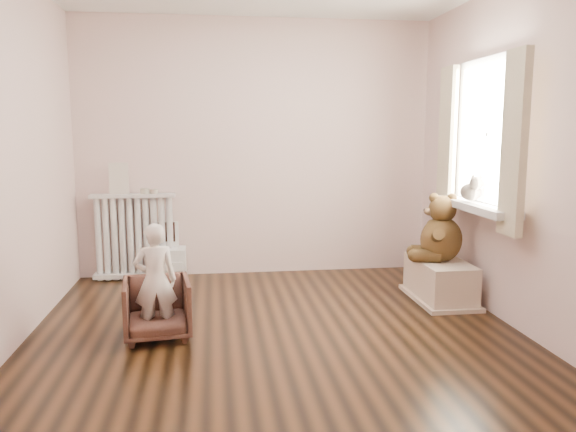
{
  "coord_description": "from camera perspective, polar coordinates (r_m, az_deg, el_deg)",
  "views": [
    {
      "loc": [
        -0.44,
        -3.97,
        1.48
      ],
      "look_at": [
        0.15,
        0.45,
        0.8
      ],
      "focal_mm": 35.0,
      "sensor_mm": 36.0,
      "label": 1
    }
  ],
  "objects": [
    {
      "name": "child",
      "position": [
        4.08,
        -13.33,
        -6.42
      ],
      "size": [
        0.32,
        0.23,
        0.83
      ],
      "primitive_type": "imported",
      "rotation": [
        0.0,
        0.0,
        3.26
      ],
      "color": "white",
      "rests_on": "armchair"
    },
    {
      "name": "window_sill",
      "position": [
        4.8,
        18.53,
        0.92
      ],
      "size": [
        0.22,
        1.1,
        0.06
      ],
      "primitive_type": "cube",
      "color": "silver",
      "rests_on": "right_wall"
    },
    {
      "name": "toy_vanity",
      "position": [
        5.77,
        -12.19,
        -3.59
      ],
      "size": [
        0.36,
        0.26,
        0.57
      ],
      "primitive_type": "cube",
      "color": "silver",
      "rests_on": "floor"
    },
    {
      "name": "radiator",
      "position": [
        5.81,
        -15.3,
        -2.46
      ],
      "size": [
        0.82,
        0.15,
        0.86
      ],
      "primitive_type": "cube",
      "color": "silver",
      "rests_on": "floor"
    },
    {
      "name": "left_wall",
      "position": [
        4.2,
        -26.6,
        5.3
      ],
      "size": [
        0.02,
        3.6,
        2.6
      ],
      "primitive_type": "cube",
      "color": "silver",
      "rests_on": "ground"
    },
    {
      "name": "paper_doll",
      "position": [
        5.74,
        -16.81,
        3.67
      ],
      "size": [
        0.19,
        0.02,
        0.31
      ],
      "primitive_type": "cube",
      "color": "beige",
      "rests_on": "radiator"
    },
    {
      "name": "toy_bench",
      "position": [
        5.14,
        15.18,
        -6.07
      ],
      "size": [
        0.4,
        0.76,
        0.36
      ],
      "primitive_type": "cube",
      "color": "beige",
      "rests_on": "floor"
    },
    {
      "name": "right_wall",
      "position": [
        4.56,
        21.92,
        5.79
      ],
      "size": [
        0.02,
        3.6,
        2.6
      ],
      "primitive_type": "cube",
      "color": "silver",
      "rests_on": "ground"
    },
    {
      "name": "tin_b",
      "position": [
        5.71,
        -13.47,
        2.44
      ],
      "size": [
        0.08,
        0.08,
        0.04
      ],
      "primitive_type": "cylinder",
      "color": "#A59E8C",
      "rests_on": "radiator"
    },
    {
      "name": "plush_cat",
      "position": [
        4.86,
        18.09,
        2.56
      ],
      "size": [
        0.25,
        0.3,
        0.22
      ],
      "primitive_type": null,
      "rotation": [
        0.0,
        0.0,
        -0.38
      ],
      "color": "slate",
      "rests_on": "window_sill"
    },
    {
      "name": "front_wall",
      "position": [
        2.22,
        3.9,
        4.02
      ],
      "size": [
        3.6,
        0.02,
        2.6
      ],
      "primitive_type": "cube",
      "color": "silver",
      "rests_on": "ground"
    },
    {
      "name": "tin_a",
      "position": [
        5.72,
        -14.34,
        2.47
      ],
      "size": [
        0.09,
        0.09,
        0.05
      ],
      "primitive_type": "cylinder",
      "color": "#A59E8C",
      "rests_on": "radiator"
    },
    {
      "name": "curtain_left",
      "position": [
        4.25,
        22.01,
        6.83
      ],
      "size": [
        0.06,
        0.26,
        1.3
      ],
      "primitive_type": "cube",
      "color": "beige",
      "rests_on": "right_wall"
    },
    {
      "name": "teddy_bear",
      "position": [
        5.05,
        15.36,
        -0.88
      ],
      "size": [
        0.56,
        0.48,
        0.58
      ],
      "primitive_type": null,
      "rotation": [
        0.0,
        0.0,
        -0.28
      ],
      "color": "#3D2812",
      "rests_on": "toy_bench"
    },
    {
      "name": "armchair",
      "position": [
        4.19,
        -13.16,
        -9.11
      ],
      "size": [
        0.52,
        0.53,
        0.43
      ],
      "primitive_type": "imported",
      "rotation": [
        0.0,
        0.0,
        0.12
      ],
      "color": "#533025",
      "rests_on": "floor"
    },
    {
      "name": "floor",
      "position": [
        4.26,
        -1.22,
        -11.66
      ],
      "size": [
        3.6,
        3.6,
        0.01
      ],
      "primitive_type": "cube",
      "color": "black",
      "rests_on": "ground"
    },
    {
      "name": "window",
      "position": [
        4.81,
        19.83,
        7.8
      ],
      "size": [
        0.03,
        0.9,
        1.1
      ],
      "primitive_type": "cube",
      "color": "white",
      "rests_on": "right_wall"
    },
    {
      "name": "back_wall",
      "position": [
        5.79,
        -3.27,
        6.87
      ],
      "size": [
        3.6,
        0.02,
        2.6
      ],
      "primitive_type": "cube",
      "color": "silver",
      "rests_on": "ground"
    },
    {
      "name": "curtain_right",
      "position": [
        5.28,
        15.87,
        7.36
      ],
      "size": [
        0.06,
        0.26,
        1.3
      ],
      "primitive_type": "cube",
      "color": "beige",
      "rests_on": "right_wall"
    }
  ]
}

